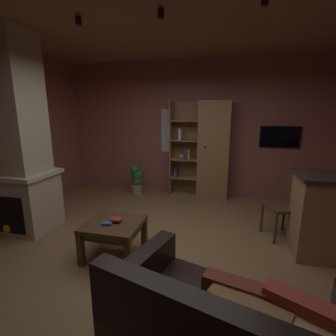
% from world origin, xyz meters
% --- Properties ---
extents(floor, '(5.65, 5.26, 0.02)m').
position_xyz_m(floor, '(0.00, 0.00, -0.01)').
color(floor, olive).
rests_on(floor, ground).
extents(wall_back, '(5.77, 0.06, 2.87)m').
position_xyz_m(wall_back, '(0.00, 2.66, 1.43)').
color(wall_back, '#9E5B56').
rests_on(wall_back, ground).
extents(ceiling, '(5.65, 5.26, 0.02)m').
position_xyz_m(ceiling, '(0.00, 0.00, 2.88)').
color(ceiling, '#8E6B47').
extents(window_pane_back, '(0.66, 0.01, 0.95)m').
position_xyz_m(window_pane_back, '(-0.38, 2.63, 1.38)').
color(window_pane_back, white).
extents(stone_fireplace, '(1.00, 0.76, 2.87)m').
position_xyz_m(stone_fireplace, '(-2.28, 0.21, 1.30)').
color(stone_fireplace, '#BCAD8E').
rests_on(stone_fireplace, ground).
extents(bookshelf_cabinet, '(1.22, 0.41, 2.01)m').
position_xyz_m(bookshelf_cabinet, '(0.39, 2.39, 1.00)').
color(bookshelf_cabinet, '#997047').
rests_on(bookshelf_cabinet, ground).
extents(coffee_table, '(0.68, 0.63, 0.47)m').
position_xyz_m(coffee_table, '(-0.54, -0.19, 0.38)').
color(coffee_table, '#4C331E').
rests_on(coffee_table, ground).
extents(table_book_0, '(0.14, 0.11, 0.03)m').
position_xyz_m(table_book_0, '(-0.59, -0.26, 0.48)').
color(table_book_0, '#2D4C8C').
rests_on(table_book_0, coffee_table).
extents(table_book_1, '(0.14, 0.11, 0.02)m').
position_xyz_m(table_book_1, '(-0.51, -0.18, 0.51)').
color(table_book_1, '#B22D2D').
rests_on(table_book_1, coffee_table).
extents(dining_chair, '(0.55, 0.55, 0.92)m').
position_xyz_m(dining_chair, '(1.64, 0.90, 0.53)').
color(dining_chair, '#4C331E').
rests_on(dining_chair, ground).
extents(potted_floor_plant, '(0.28, 0.29, 0.69)m').
position_xyz_m(potted_floor_plant, '(-1.16, 2.18, 0.36)').
color(potted_floor_plant, '#9E896B').
rests_on(potted_floor_plant, ground).
extents(wall_mounted_tv, '(0.76, 0.06, 0.43)m').
position_xyz_m(wall_mounted_tv, '(1.76, 2.60, 1.30)').
color(wall_mounted_tv, black).
extents(track_light_spot_0, '(0.07, 0.07, 0.09)m').
position_xyz_m(track_light_spot_0, '(-1.95, 0.02, 2.80)').
color(track_light_spot_0, black).
extents(track_light_spot_1, '(0.07, 0.07, 0.09)m').
position_xyz_m(track_light_spot_1, '(-0.95, 0.02, 2.80)').
color(track_light_spot_1, black).
extents(track_light_spot_2, '(0.07, 0.07, 0.09)m').
position_xyz_m(track_light_spot_2, '(0.01, 0.06, 2.80)').
color(track_light_spot_2, black).
extents(track_light_spot_3, '(0.07, 0.07, 0.09)m').
position_xyz_m(track_light_spot_3, '(1.03, -0.02, 2.80)').
color(track_light_spot_3, black).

